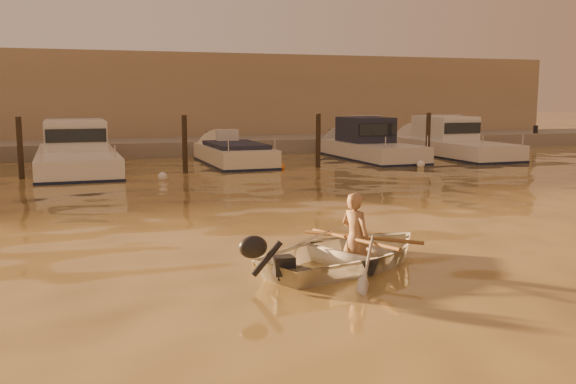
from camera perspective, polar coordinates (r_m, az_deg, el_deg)
name	(u,v)px	position (r m, az deg, el deg)	size (l,w,h in m)	color
ground_plane	(366,275)	(9.75, 6.91, -7.30)	(160.00, 160.00, 0.00)	olive
dinghy	(351,252)	(10.18, 5.62, -5.34)	(2.32, 3.24, 0.67)	silver
person	(355,238)	(10.20, 6.01, -4.08)	(0.53, 0.35, 1.46)	#996F4C
outboard_motor	(282,265)	(9.11, -0.55, -6.55)	(0.90, 0.40, 0.70)	black
oar_port	(361,237)	(10.32, 6.54, -4.00)	(0.06, 0.06, 2.10)	brown
oar_starboard	(353,239)	(10.17, 5.82, -4.18)	(0.06, 0.06, 2.10)	brown
moored_boat_2	(77,152)	(24.49, -18.28, 3.35)	(2.68, 8.83, 1.75)	white
moored_boat_3	(234,158)	(25.32, -4.83, 3.00)	(2.14, 6.15, 0.95)	beige
moored_boat_4	(371,144)	(27.40, 7.43, 4.22)	(2.25, 6.94, 1.75)	beige
moored_boat_5	(453,142)	(29.43, 14.48, 4.31)	(2.36, 7.89, 1.75)	silver
piling_1	(20,151)	(22.31, -22.70, 3.37)	(0.18, 0.18, 2.20)	#2D2319
piling_2	(185,147)	(22.62, -9.16, 3.98)	(0.18, 0.18, 2.20)	#2D2319
piling_3	(318,143)	(24.01, 2.70, 4.34)	(0.18, 0.18, 2.20)	#2D2319
piling_4	(428,141)	(26.13, 12.33, 4.49)	(0.18, 0.18, 2.20)	#2D2319
fender_c	(163,177)	(20.80, -11.09, 1.33)	(0.30, 0.30, 0.30)	silver
fender_d	(281,167)	(23.28, -0.63, 2.24)	(0.30, 0.30, 0.30)	orange
fender_e	(421,164)	(24.71, 11.71, 2.43)	(0.30, 0.30, 0.30)	white
quay	(159,151)	(30.29, -11.35, 3.63)	(52.00, 4.00, 1.00)	gray
waterfront_building	(144,101)	(35.65, -12.72, 7.92)	(46.00, 7.00, 4.80)	#9E8466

